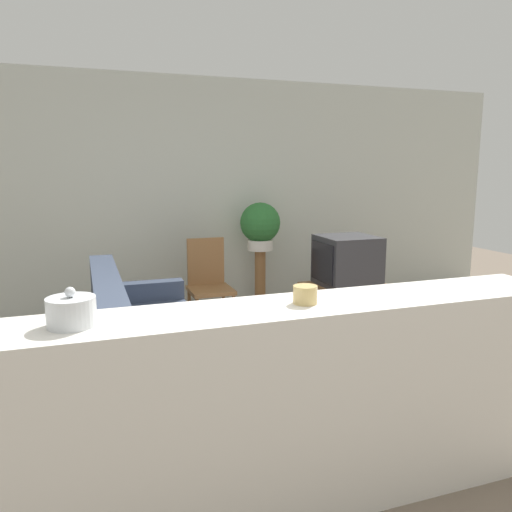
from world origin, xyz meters
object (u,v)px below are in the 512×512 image
Objects in this scene: television at (347,261)px; wooden_chair at (209,280)px; potted_plant at (260,225)px; couch at (145,345)px; decorative_bowl at (71,311)px.

television is 1.46m from wooden_chair.
wooden_chair is at bearing -149.85° from potted_plant.
couch is at bearing -133.43° from potted_plant.
potted_plant is (-0.63, 0.91, 0.30)m from television.
wooden_chair reaches higher than couch.
wooden_chair is 3.22m from decorative_bowl.
couch is at bearing 74.52° from decorative_bowl.
decorative_bowl is (-2.01, -3.32, 0.07)m from potted_plant.
decorative_bowl is at bearing -105.48° from couch.
decorative_bowl is (-1.28, -2.90, 0.59)m from wooden_chair.
potted_plant is 3.88m from decorative_bowl.
wooden_chair is (-1.36, 0.49, -0.21)m from television.
potted_plant is (0.73, 0.42, 0.51)m from wooden_chair.
television reaches higher than wooden_chair.
television is at bearing -55.35° from potted_plant.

